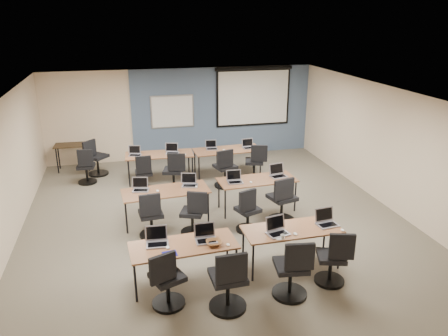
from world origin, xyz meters
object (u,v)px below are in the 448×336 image
object	(u,v)px
task_chair_0	(167,284)
task_chair_2	(292,273)
laptop_10	(212,147)
training_table_mid_left	(166,192)
projector_screen	(253,94)
utility_table	(72,148)
training_table_mid_right	(257,181)
laptop_5	(189,183)
task_chair_9	(174,175)
training_table_back_right	(227,151)
training_table_front_right	(292,231)
task_chair_5	(194,216)
laptop_9	(172,151)
task_chair_1	(229,285)
spare_chair_b	(86,169)
task_chair_7	(282,203)
laptop_3	(326,221)
training_table_back_left	(159,156)
laptop_11	(248,146)
laptop_2	(277,229)
task_chair_8	(144,176)
laptop_7	(278,173)
task_chair_11	(255,165)
training_table_front_left	(184,247)
laptop_1	(206,236)
laptop_8	(135,153)
laptop_4	(140,187)
task_chair_3	(333,262)
laptop_6	(235,179)
task_chair_10	(225,171)
whiteboard	(172,112)
task_chair_6	(248,214)
spare_chair_a	(96,160)

from	to	relation	value
task_chair_0	task_chair_2	bearing A→B (deg)	-28.04
laptop_10	training_table_mid_left	bearing A→B (deg)	-111.99
projector_screen	utility_table	size ratio (longest dim) A/B	2.55
training_table_mid_right	training_table_mid_left	bearing A→B (deg)	-178.35
laptop_5	task_chair_9	world-z (taller)	task_chair_9
training_table_back_right	task_chair_9	distance (m)	1.76
training_table_front_right	laptop_5	world-z (taller)	laptop_5
task_chair_5	laptop_9	world-z (taller)	laptop_9
task_chair_1	spare_chair_b	bearing A→B (deg)	109.99
task_chair_7	laptop_3	bearing A→B (deg)	-97.91
training_table_back_left	spare_chair_b	distance (m)	1.91
task_chair_1	spare_chair_b	world-z (taller)	task_chair_1
laptop_3	laptop_11	world-z (taller)	laptop_3
training_table_back_left	laptop_2	xyz separation A→B (m)	(1.48, -4.83, 0.11)
task_chair_7	task_chair_8	xyz separation A→B (m)	(-2.71, 2.47, -0.05)
laptop_7	laptop_2	bearing A→B (deg)	-120.82
laptop_2	task_chair_11	xyz separation A→B (m)	(0.97, 4.23, -0.38)
training_table_front_left	laptop_1	world-z (taller)	laptop_1
laptop_1	task_chair_2	distance (m)	1.49
task_chair_2	laptop_8	xyz separation A→B (m)	(-2.09, 5.64, 0.36)
laptop_4	task_chair_11	size ratio (longest dim) A/B	0.33
task_chair_3	laptop_4	bearing A→B (deg)	150.46
task_chair_8	laptop_11	distance (m)	2.97
training_table_mid_left	laptop_6	distance (m)	1.53
laptop_7	training_table_back_left	bearing A→B (deg)	126.75
laptop_2	laptop_10	world-z (taller)	laptop_2
laptop_8	laptop_5	bearing A→B (deg)	-51.49
training_table_front_left	task_chair_9	bearing A→B (deg)	81.18
laptop_11	task_chair_5	bearing A→B (deg)	-127.11
laptop_9	task_chair_0	bearing A→B (deg)	-82.27
laptop_5	task_chair_10	distance (m)	1.91
laptop_7	spare_chair_b	size ratio (longest dim) A/B	0.37
task_chair_1	laptop_8	world-z (taller)	task_chair_1
whiteboard	task_chair_6	distance (m)	5.27
laptop_11	spare_chair_a	xyz separation A→B (m)	(-4.08, 0.84, -0.37)
task_chair_0	task_chair_11	distance (m)	5.59
training_table_front_right	utility_table	bearing A→B (deg)	122.88
whiteboard	task_chair_0	xyz separation A→B (m)	(-1.05, -7.14, -1.04)
task_chair_3	utility_table	distance (m)	8.18
task_chair_0	task_chair_2	size ratio (longest dim) A/B	0.96
laptop_6	task_chair_10	distance (m)	1.57
training_table_mid_right	laptop_5	distance (m)	1.52
whiteboard	training_table_mid_left	size ratio (longest dim) A/B	0.71
training_table_back_left	task_chair_11	xyz separation A→B (m)	(2.45, -0.59, -0.27)
laptop_3	training_table_mid_left	bearing A→B (deg)	132.97
laptop_2	spare_chair_b	distance (m)	6.06
training_table_front_left	task_chair_8	size ratio (longest dim) A/B	1.80
laptop_5	laptop_6	bearing A→B (deg)	13.31
training_table_back_right	task_chair_11	bearing A→B (deg)	-44.09
laptop_3	task_chair_6	bearing A→B (deg)	119.65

